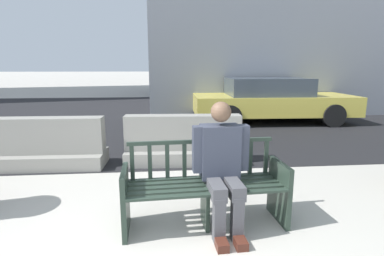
# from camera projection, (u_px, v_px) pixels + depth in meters

# --- Properties ---
(street_asphalt) EXTENTS (120.00, 12.00, 0.01)m
(street_asphalt) POSITION_uv_depth(u_px,v_px,m) (155.00, 114.00, 10.66)
(street_asphalt) COLOR black
(street_asphalt) RESTS_ON ground
(street_bench) EXTENTS (1.72, 0.62, 0.88)m
(street_bench) POSITION_uv_depth(u_px,v_px,m) (205.00, 189.00, 3.15)
(street_bench) COLOR #28382D
(street_bench) RESTS_ON ground
(seated_person) EXTENTS (0.59, 0.74, 1.31)m
(seated_person) POSITION_uv_depth(u_px,v_px,m) (222.00, 163.00, 3.05)
(seated_person) COLOR #383D4C
(seated_person) RESTS_ON ground
(jersey_barrier_centre) EXTENTS (2.03, 0.78, 0.84)m
(jersey_barrier_centre) POSITION_uv_depth(u_px,v_px,m) (183.00, 143.00, 5.24)
(jersey_barrier_centre) COLOR gray
(jersey_barrier_centre) RESTS_ON ground
(jersey_barrier_left) EXTENTS (2.02, 0.73, 0.84)m
(jersey_barrier_left) POSITION_uv_depth(u_px,v_px,m) (43.00, 147.00, 4.99)
(jersey_barrier_left) COLOR gray
(jersey_barrier_left) RESTS_ON ground
(car_taxi_near) EXTENTS (4.76, 2.10, 1.33)m
(car_taxi_near) POSITION_uv_depth(u_px,v_px,m) (271.00, 100.00, 9.02)
(car_taxi_near) COLOR #DBC64C
(car_taxi_near) RESTS_ON ground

